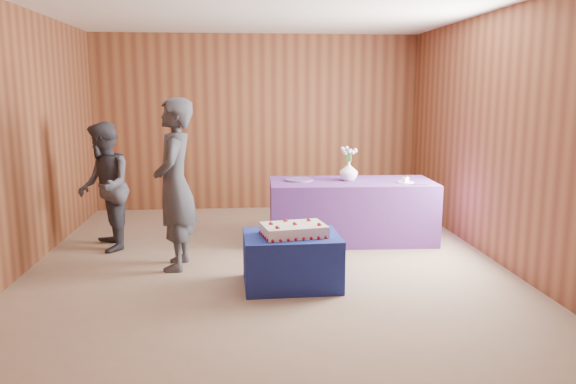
{
  "coord_description": "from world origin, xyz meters",
  "views": [
    {
      "loc": [
        -0.28,
        -5.79,
        1.85
      ],
      "look_at": [
        0.23,
        0.1,
        0.77
      ],
      "focal_mm": 35.0,
      "sensor_mm": 36.0,
      "label": 1
    }
  ],
  "objects": [
    {
      "name": "serving_table",
      "position": [
        1.09,
        0.93,
        0.38
      ],
      "size": [
        2.03,
        0.97,
        0.75
      ],
      "primitive_type": "cube",
      "rotation": [
        0.0,
        0.0,
        -0.04
      ],
      "color": "#62338D",
      "rests_on": "ground"
    },
    {
      "name": "cake_table",
      "position": [
        0.2,
        -0.65,
        0.25
      ],
      "size": [
        0.92,
        0.72,
        0.5
      ],
      "primitive_type": "cube",
      "rotation": [
        0.0,
        0.0,
        0.03
      ],
      "color": "#1B2A99",
      "rests_on": "ground"
    },
    {
      "name": "room_shell",
      "position": [
        0.0,
        0.0,
        1.8
      ],
      "size": [
        5.04,
        6.04,
        2.72
      ],
      "color": "brown",
      "rests_on": "ground"
    },
    {
      "name": "ground",
      "position": [
        0.0,
        0.0,
        0.0
      ],
      "size": [
        6.0,
        6.0,
        0.0
      ],
      "primitive_type": "plane",
      "color": "gray",
      "rests_on": "ground"
    },
    {
      "name": "guest_left",
      "position": [
        -0.95,
        -0.0,
        0.89
      ],
      "size": [
        0.45,
        0.66,
        1.78
      ],
      "primitive_type": "imported",
      "rotation": [
        0.0,
        0.0,
        -1.61
      ],
      "color": "#35373F",
      "rests_on": "ground"
    },
    {
      "name": "sheet_cake",
      "position": [
        0.22,
        -0.68,
        0.55
      ],
      "size": [
        0.67,
        0.52,
        0.14
      ],
      "rotation": [
        0.0,
        0.0,
        0.19
      ],
      "color": "silver",
      "rests_on": "cake_table"
    },
    {
      "name": "flower_spray",
      "position": [
        1.06,
        0.97,
        1.12
      ],
      "size": [
        0.21,
        0.21,
        0.16
      ],
      "color": "#2D6A2A",
      "rests_on": "vase"
    },
    {
      "name": "guest_right",
      "position": [
        -1.84,
        0.76,
        0.75
      ],
      "size": [
        0.77,
        0.87,
        1.5
      ],
      "primitive_type": "imported",
      "rotation": [
        0.0,
        0.0,
        -1.25
      ],
      "color": "#363741",
      "rests_on": "ground"
    },
    {
      "name": "vase",
      "position": [
        1.06,
        0.97,
        0.87
      ],
      "size": [
        0.29,
        0.29,
        0.23
      ],
      "primitive_type": "imported",
      "rotation": [
        0.0,
        0.0,
        -0.34
      ],
      "color": "white",
      "rests_on": "serving_table"
    },
    {
      "name": "plate",
      "position": [
        1.71,
        0.75,
        0.76
      ],
      "size": [
        0.24,
        0.24,
        0.01
      ],
      "primitive_type": "cylinder",
      "rotation": [
        0.0,
        0.0,
        0.22
      ],
      "color": "white",
      "rests_on": "serving_table"
    },
    {
      "name": "knife",
      "position": [
        1.8,
        0.58,
        0.75
      ],
      "size": [
        0.26,
        0.05,
        0.0
      ],
      "primitive_type": "cube",
      "rotation": [
        0.0,
        0.0,
        -0.12
      ],
      "color": "#BCBCC1",
      "rests_on": "serving_table"
    },
    {
      "name": "cake_slice",
      "position": [
        1.71,
        0.74,
        0.79
      ],
      "size": [
        0.08,
        0.08,
        0.08
      ],
      "rotation": [
        0.0,
        0.0,
        0.5
      ],
      "color": "silver",
      "rests_on": "plate"
    },
    {
      "name": "platter",
      "position": [
        0.45,
        1.01,
        0.76
      ],
      "size": [
        0.44,
        0.44,
        0.02
      ],
      "primitive_type": "cylinder",
      "rotation": [
        0.0,
        0.0,
        -0.27
      ],
      "color": "#6F50A1",
      "rests_on": "serving_table"
    }
  ]
}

